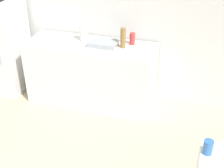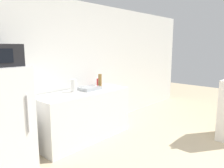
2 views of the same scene
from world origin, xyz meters
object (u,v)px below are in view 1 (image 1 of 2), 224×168
object	(u,v)px
bottle_tall	(123,38)
bottle_short	(132,39)
paper_towel_roll	(84,33)
refrigerator	(4,45)
jar	(208,147)

from	to	relation	value
bottle_tall	bottle_short	xyz separation A→B (m)	(0.09, 0.15, -0.06)
paper_towel_roll	refrigerator	bearing A→B (deg)	-174.64
jar	paper_towel_roll	bearing A→B (deg)	129.37
bottle_tall	bottle_short	bearing A→B (deg)	56.94
bottle_short	jar	bearing A→B (deg)	-64.40
refrigerator	bottle_tall	distance (m)	1.90
refrigerator	paper_towel_roll	world-z (taller)	refrigerator
jar	paper_towel_roll	distance (m)	2.76
bottle_tall	bottle_short	size ratio (longest dim) A/B	1.69
refrigerator	paper_towel_roll	bearing A→B (deg)	5.36
refrigerator	bottle_short	distance (m)	2.00
bottle_tall	refrigerator	bearing A→B (deg)	-178.60
refrigerator	jar	world-z (taller)	refrigerator
paper_towel_roll	bottle_short	bearing A→B (deg)	5.92
bottle_tall	bottle_short	world-z (taller)	bottle_tall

